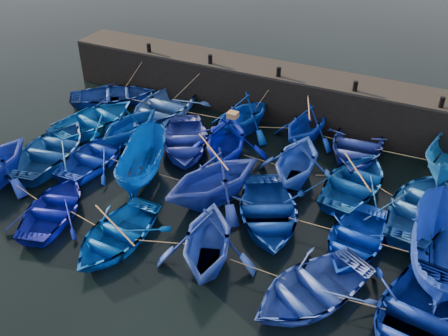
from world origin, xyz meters
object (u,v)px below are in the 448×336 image
at_px(boat_13, 51,150).
at_px(boat_0, 113,95).
at_px(boat_8, 184,140).
at_px(wooden_crate, 233,115).

bearing_deg(boat_13, boat_0, -91.46).
xyz_separation_m(boat_8, boat_13, (-5.24, -3.62, 0.03)).
height_order(boat_8, boat_13, boat_13).
bearing_deg(boat_0, boat_13, 152.05).
xyz_separation_m(boat_13, wooden_crate, (7.86, 3.65, 1.97)).
xyz_separation_m(boat_0, boat_13, (1.04, -6.28, 0.05)).
relative_size(boat_0, boat_8, 0.98).
distance_m(boat_8, boat_13, 6.37).
distance_m(boat_0, boat_8, 6.82).
bearing_deg(boat_13, wooden_crate, -166.00).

